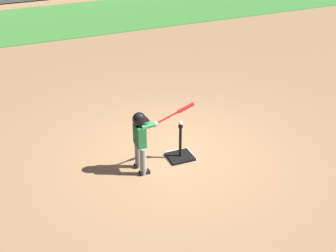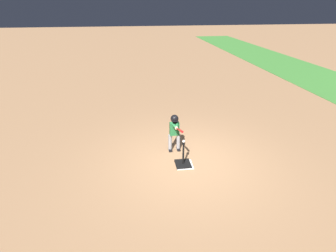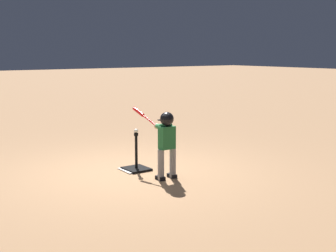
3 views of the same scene
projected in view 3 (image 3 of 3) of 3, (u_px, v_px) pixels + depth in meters
The scene contains 5 objects.
ground_plane at pixel (131, 172), 8.14m from camera, with size 90.00×90.00×0.00m, color #99704C.
home_plate at pixel (134, 169), 8.29m from camera, with size 0.44×0.44×0.02m, color white.
batting_tee at pixel (136, 165), 8.27m from camera, with size 0.45×0.40×0.67m.
batter_child at pixel (165, 136), 7.63m from camera, with size 1.11×0.35×1.11m.
baseball at pixel (136, 131), 8.17m from camera, with size 0.07×0.07×0.07m, color white.
Camera 3 is at (-6.81, 4.07, 2.08)m, focal length 50.00 mm.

